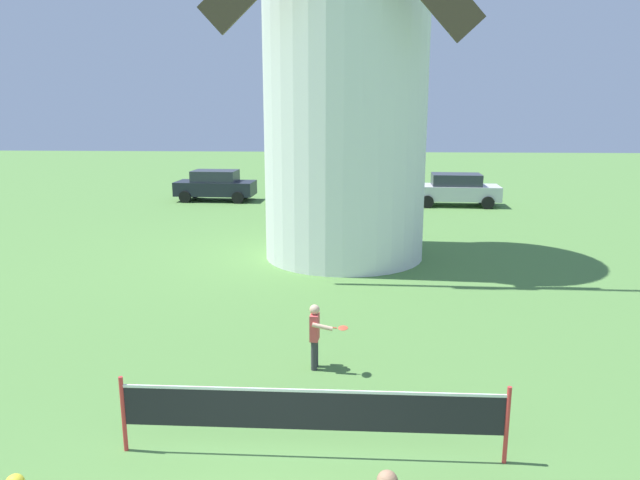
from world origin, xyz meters
name	(u,v)px	position (x,y,z in m)	size (l,w,h in m)	color
windmill	(346,29)	(0.65, 13.49, 6.94)	(7.38, 5.72, 13.60)	white
tennis_net	(312,410)	(0.39, 2.42, 0.68)	(5.22, 0.06, 1.10)	red
player_far	(316,333)	(0.27, 5.16, 0.69)	(0.71, 0.54, 1.22)	#333338
parked_car_black	(215,185)	(-6.13, 24.72, 0.81)	(4.05, 2.01, 1.56)	#1E232D
parked_car_cream	(326,188)	(-0.39, 23.81, 0.81)	(4.33, 2.05, 1.56)	silver
parked_car_silver	(456,189)	(5.93, 23.79, 0.81)	(4.23, 2.04, 1.56)	silver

